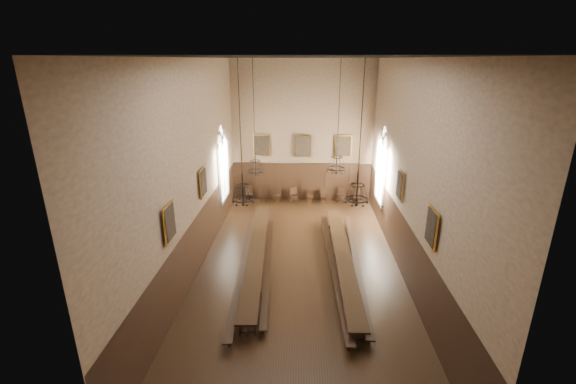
# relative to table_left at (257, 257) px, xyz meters

# --- Properties ---
(floor) EXTENTS (9.00, 18.00, 0.02)m
(floor) POSITION_rel_table_left_xyz_m (1.93, -0.25, -0.42)
(floor) COLOR black
(floor) RESTS_ON ground
(ceiling) EXTENTS (9.00, 18.00, 0.02)m
(ceiling) POSITION_rel_table_left_xyz_m (1.93, -0.25, 8.60)
(ceiling) COLOR black
(ceiling) RESTS_ON ground
(wall_back) EXTENTS (9.00, 0.02, 9.00)m
(wall_back) POSITION_rel_table_left_xyz_m (1.93, 8.76, 4.09)
(wall_back) COLOR #8F7458
(wall_back) RESTS_ON ground
(wall_front) EXTENTS (9.00, 0.02, 9.00)m
(wall_front) POSITION_rel_table_left_xyz_m (1.93, -9.26, 4.09)
(wall_front) COLOR #8F7458
(wall_front) RESTS_ON ground
(wall_left) EXTENTS (0.02, 18.00, 9.00)m
(wall_left) POSITION_rel_table_left_xyz_m (-2.58, -0.25, 4.09)
(wall_left) COLOR #8F7458
(wall_left) RESTS_ON ground
(wall_right) EXTENTS (0.02, 18.00, 9.00)m
(wall_right) POSITION_rel_table_left_xyz_m (6.44, -0.25, 4.09)
(wall_right) COLOR #8F7458
(wall_right) RESTS_ON ground
(wainscot_panelling) EXTENTS (9.00, 18.00, 2.50)m
(wainscot_panelling) POSITION_rel_table_left_xyz_m (1.93, -0.25, 0.84)
(wainscot_panelling) COLOR black
(wainscot_panelling) RESTS_ON floor
(table_left) EXTENTS (1.28, 10.61, 0.83)m
(table_left) POSITION_rel_table_left_xyz_m (0.00, 0.00, 0.00)
(table_left) COLOR black
(table_left) RESTS_ON floor
(table_right) EXTENTS (0.84, 10.16, 0.79)m
(table_right) POSITION_rel_table_left_xyz_m (3.84, -0.38, -0.02)
(table_right) COLOR black
(table_right) RESTS_ON floor
(bench_left_outer) EXTENTS (0.88, 10.66, 0.48)m
(bench_left_outer) POSITION_rel_table_left_xyz_m (-0.54, -0.44, -0.11)
(bench_left_outer) COLOR black
(bench_left_outer) RESTS_ON floor
(bench_left_inner) EXTENTS (0.79, 9.15, 0.41)m
(bench_left_inner) POSITION_rel_table_left_xyz_m (0.53, -0.45, -0.15)
(bench_left_inner) COLOR black
(bench_left_inner) RESTS_ON floor
(bench_right_inner) EXTENTS (0.74, 10.61, 0.48)m
(bench_right_inner) POSITION_rel_table_left_xyz_m (3.42, -0.46, -0.11)
(bench_right_inner) COLOR black
(bench_right_inner) RESTS_ON floor
(bench_right_outer) EXTENTS (0.62, 10.03, 0.45)m
(bench_right_outer) POSITION_rel_table_left_xyz_m (4.46, -0.39, -0.13)
(bench_right_outer) COLOR black
(bench_right_outer) RESTS_ON floor
(chair_0) EXTENTS (0.55, 0.55, 1.03)m
(chair_0) POSITION_rel_table_left_xyz_m (-1.52, 8.32, -0.10)
(chair_0) COLOR black
(chair_0) RESTS_ON floor
(chair_1) EXTENTS (0.48, 0.48, 0.90)m
(chair_1) POSITION_rel_table_left_xyz_m (-0.56, 8.29, -0.14)
(chair_1) COLOR black
(chair_1) RESTS_ON floor
(chair_2) EXTENTS (0.48, 0.48, 0.94)m
(chair_2) POSITION_rel_table_left_xyz_m (0.34, 8.26, -0.13)
(chair_2) COLOR black
(chair_2) RESTS_ON floor
(chair_3) EXTENTS (0.54, 0.54, 0.97)m
(chair_3) POSITION_rel_table_left_xyz_m (1.43, 8.25, -0.12)
(chair_3) COLOR black
(chair_3) RESTS_ON floor
(chair_4) EXTENTS (0.40, 0.40, 0.86)m
(chair_4) POSITION_rel_table_left_xyz_m (2.47, 8.32, -0.15)
(chair_4) COLOR black
(chair_4) RESTS_ON floor
(chair_5) EXTENTS (0.48, 0.48, 1.00)m
(chair_5) POSITION_rel_table_left_xyz_m (3.42, 8.23, -0.11)
(chair_5) COLOR black
(chair_5) RESTS_ON floor
(chair_6) EXTENTS (0.55, 0.55, 1.03)m
(chair_6) POSITION_rel_table_left_xyz_m (4.50, 8.31, -0.10)
(chair_6) COLOR black
(chair_6) RESTS_ON floor
(chair_7) EXTENTS (0.44, 0.44, 0.88)m
(chair_7) POSITION_rel_table_left_xyz_m (5.49, 8.23, -0.15)
(chair_7) COLOR black
(chair_7) RESTS_ON floor
(chandelier_back_left) EXTENTS (0.78, 0.78, 5.34)m
(chandelier_back_left) POSITION_rel_table_left_xyz_m (-0.27, 2.34, 3.79)
(chandelier_back_left) COLOR black
(chandelier_back_left) RESTS_ON ceiling
(chandelier_back_right) EXTENTS (0.88, 0.88, 5.25)m
(chandelier_back_right) POSITION_rel_table_left_xyz_m (3.65, 2.59, 3.83)
(chandelier_back_right) COLOR black
(chandelier_back_right) RESTS_ON ceiling
(chandelier_front_left) EXTENTS (0.78, 0.78, 4.95)m
(chandelier_front_left) POSITION_rel_table_left_xyz_m (-0.09, -2.64, 4.14)
(chandelier_front_left) COLOR black
(chandelier_front_left) RESTS_ON ceiling
(chandelier_front_right) EXTENTS (0.78, 0.78, 4.75)m
(chandelier_front_right) POSITION_rel_table_left_xyz_m (3.90, -3.03, 4.32)
(chandelier_front_right) COLOR black
(chandelier_front_right) RESTS_ON ceiling
(portrait_back_0) EXTENTS (1.10, 0.12, 1.40)m
(portrait_back_0) POSITION_rel_table_left_xyz_m (-0.67, 8.63, 3.29)
(portrait_back_0) COLOR gold
(portrait_back_0) RESTS_ON wall_back
(portrait_back_1) EXTENTS (1.10, 0.12, 1.40)m
(portrait_back_1) POSITION_rel_table_left_xyz_m (1.93, 8.63, 3.29)
(portrait_back_1) COLOR gold
(portrait_back_1) RESTS_ON wall_back
(portrait_back_2) EXTENTS (1.10, 0.12, 1.40)m
(portrait_back_2) POSITION_rel_table_left_xyz_m (4.53, 8.63, 3.29)
(portrait_back_2) COLOR gold
(portrait_back_2) RESTS_ON wall_back
(portrait_left_0) EXTENTS (0.12, 1.00, 1.30)m
(portrait_left_0) POSITION_rel_table_left_xyz_m (-2.45, 0.75, 3.29)
(portrait_left_0) COLOR gold
(portrait_left_0) RESTS_ON wall_left
(portrait_left_1) EXTENTS (0.12, 1.00, 1.30)m
(portrait_left_1) POSITION_rel_table_left_xyz_m (-2.45, -3.75, 3.29)
(portrait_left_1) COLOR gold
(portrait_left_1) RESTS_ON wall_left
(portrait_right_0) EXTENTS (0.12, 1.00, 1.30)m
(portrait_right_0) POSITION_rel_table_left_xyz_m (6.31, 0.75, 3.29)
(portrait_right_0) COLOR gold
(portrait_right_0) RESTS_ON wall_right
(portrait_right_1) EXTENTS (0.12, 1.00, 1.30)m
(portrait_right_1) POSITION_rel_table_left_xyz_m (6.31, -3.75, 3.29)
(portrait_right_1) COLOR gold
(portrait_right_1) RESTS_ON wall_right
(window_right) EXTENTS (0.20, 2.20, 4.60)m
(window_right) POSITION_rel_table_left_xyz_m (6.36, 5.25, 2.99)
(window_right) COLOR white
(window_right) RESTS_ON wall_right
(window_left) EXTENTS (0.20, 2.20, 4.60)m
(window_left) POSITION_rel_table_left_xyz_m (-2.50, 5.25, 2.99)
(window_left) COLOR white
(window_left) RESTS_ON wall_left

